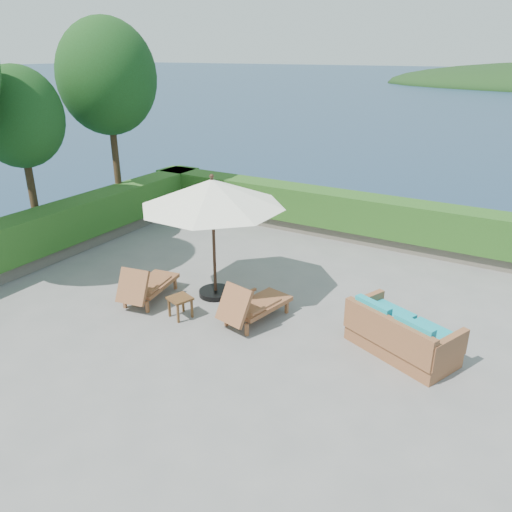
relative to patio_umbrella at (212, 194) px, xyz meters
The scene contains 14 objects.
ground 2.52m from the patio_umbrella, 44.14° to the right, with size 12.00×12.00×0.00m, color gray.
foundation 4.00m from the patio_umbrella, 44.14° to the right, with size 12.00×12.00×3.00m, color #5D554A.
ocean 5.42m from the patio_umbrella, 44.14° to the right, with size 600.00×600.00×0.00m, color #162A46.
planter_wall_far 5.45m from the patio_umbrella, 82.33° to the left, with size 12.00×0.60×0.36m, color #706959.
planter_wall_left 5.43m from the patio_umbrella, behind, with size 0.60×12.00×0.36m, color #706959.
hedge_far 5.22m from the patio_umbrella, 82.33° to the left, with size 12.40×0.90×1.00m, color #1F4814.
hedge_left 5.19m from the patio_umbrella, behind, with size 0.90×12.40×1.00m, color #1F4814.
tree_mid 5.86m from the patio_umbrella, behind, with size 2.20×2.20×4.83m.
tree_far 6.26m from the patio_umbrella, 154.42° to the left, with size 2.80×2.80×6.03m.
patio_umbrella is the anchor object (origin of this frame).
lounge_left 2.47m from the patio_umbrella, 138.54° to the right, with size 0.92×1.69×0.92m.
lounge_right 2.44m from the patio_umbrella, 25.05° to the right, with size 0.99×1.74×0.94m.
side_table 2.30m from the patio_umbrella, 92.21° to the right, with size 0.54×0.54×0.45m.
wicker_loveseat 4.65m from the patio_umbrella, ahead, with size 2.17×1.67×0.95m.
Camera 1 is at (5.21, -7.58, 5.11)m, focal length 35.00 mm.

